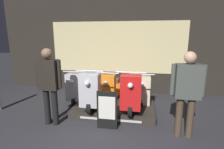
{
  "coord_description": "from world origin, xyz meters",
  "views": [
    {
      "loc": [
        0.88,
        -2.71,
        1.94
      ],
      "look_at": [
        0.08,
        1.79,
        0.92
      ],
      "focal_mm": 28.0,
      "sensor_mm": 36.0,
      "label": 1
    }
  ],
  "objects": [
    {
      "name": "scooter_backrow_0",
      "position": [
        -0.93,
        2.12,
        0.39
      ],
      "size": [
        0.62,
        1.54,
        1.0
      ],
      "color": "black",
      "rests_on": "ground_plane"
    },
    {
      "name": "person_left_browsing",
      "position": [
        -1.07,
        0.58,
        0.99
      ],
      "size": [
        0.58,
        0.23,
        1.69
      ],
      "color": "black",
      "rests_on": "ground_plane"
    },
    {
      "name": "shop_wall_back",
      "position": [
        0.0,
        3.23,
        1.6
      ],
      "size": [
        8.25,
        0.09,
        3.2
      ],
      "color": "#28231E",
      "rests_on": "ground_plane"
    },
    {
      "name": "scooter_backrow_1",
      "position": [
        -0.03,
        2.12,
        0.39
      ],
      "size": [
        0.62,
        1.54,
        1.0
      ],
      "color": "black",
      "rests_on": "ground_plane"
    },
    {
      "name": "scooter_backrow_2",
      "position": [
        0.88,
        2.12,
        0.39
      ],
      "size": [
        0.62,
        1.54,
        1.0
      ],
      "color": "black",
      "rests_on": "ground_plane"
    },
    {
      "name": "person_right_browsing",
      "position": [
        1.71,
        0.58,
        0.99
      ],
      "size": [
        0.62,
        0.26,
        1.67
      ],
      "color": "#473828",
      "rests_on": "ground_plane"
    },
    {
      "name": "scooter_display_left",
      "position": [
        -0.25,
        1.33,
        0.6
      ],
      "size": [
        0.62,
        1.54,
        1.0
      ],
      "color": "black",
      "rests_on": "display_platform"
    },
    {
      "name": "price_sign_board",
      "position": [
        0.18,
        0.61,
        0.42
      ],
      "size": [
        0.43,
        0.04,
        0.83
      ],
      "color": "black",
      "rests_on": "ground_plane"
    },
    {
      "name": "display_platform",
      "position": [
        0.2,
        1.39,
        0.1
      ],
      "size": [
        2.01,
        1.12,
        0.2
      ],
      "color": "#2D2823",
      "rests_on": "ground_plane"
    },
    {
      "name": "scooter_display_right",
      "position": [
        0.65,
        1.33,
        0.6
      ],
      "size": [
        0.62,
        1.54,
        1.0
      ],
      "color": "black",
      "rests_on": "display_platform"
    },
    {
      "name": "ground_plane",
      "position": [
        0.0,
        0.0,
        0.0
      ],
      "size": [
        30.0,
        30.0,
        0.0
      ],
      "primitive_type": "plane",
      "color": "#2D2D33"
    }
  ]
}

